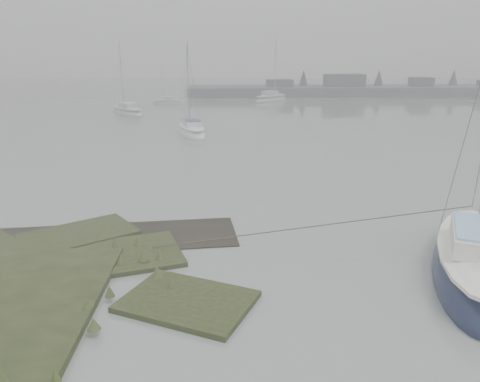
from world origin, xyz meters
TOP-DOWN VIEW (x-y plane):
  - ground at (0.00, 30.00)m, footprint 160.00×160.00m
  - far_shoreline at (26.84, 61.90)m, footprint 60.00×8.00m
  - sailboat_main at (9.49, 0.98)m, footprint 5.59×8.31m
  - sailboat_white at (-1.21, 27.01)m, footprint 3.46×6.07m
  - sailboat_far_a at (-9.17, 40.01)m, footprint 5.24×5.89m
  - sailboat_far_b at (8.00, 53.47)m, footprint 5.94×6.09m
  - sailboat_far_c at (-5.94, 50.50)m, footprint 4.53×2.45m

SIDE VIEW (x-z plane):
  - ground at x=0.00m, z-range 0.00..0.00m
  - sailboat_far_c at x=-5.94m, z-range -2.85..3.23m
  - sailboat_white at x=-1.21m, z-range -3.82..4.32m
  - sailboat_far_a at x=-9.17m, z-range -3.95..4.47m
  - sailboat_far_b at x=8.00m, z-range -4.24..4.80m
  - sailboat_main at x=9.49m, z-range -5.25..5.95m
  - far_shoreline at x=26.84m, z-range -1.22..2.93m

